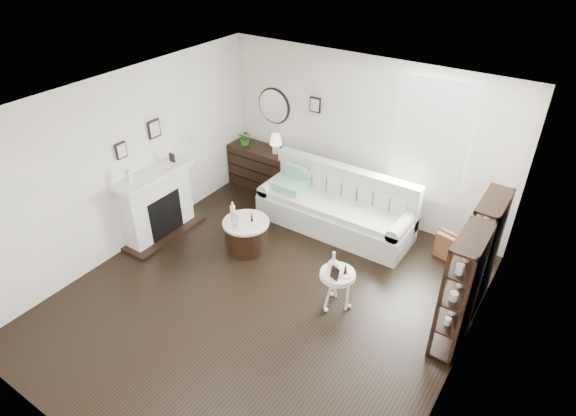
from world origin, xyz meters
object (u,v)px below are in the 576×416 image
Objects in this scene: sofa at (337,209)px; drum_table at (247,235)px; dresser at (261,167)px; pedestal_table at (338,275)px.

sofa is 1.57m from drum_table.
drum_table is at bearing -123.35° from sofa.
dresser is at bearing 119.73° from drum_table.
sofa is at bearing -12.04° from dresser.
sofa reaches higher than pedestal_table.
pedestal_table reaches higher than drum_table.
dresser reaches higher than drum_table.
dresser is 2.11× the size of pedestal_table.
sofa reaches higher than dresser.
pedestal_table is (1.78, -0.35, 0.27)m from drum_table.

